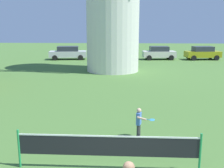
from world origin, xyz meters
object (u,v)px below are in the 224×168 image
parked_car_mustard (203,53)px  player_far (139,121)px  parked_car_green (115,53)px  parked_car_silver (68,53)px  parked_car_cream (159,53)px  tennis_net (108,146)px

parked_car_mustard → player_far: bearing=-109.9°
player_far → parked_car_green: size_ratio=0.28×
player_far → parked_car_mustard: bearing=70.1°
player_far → parked_car_silver: size_ratio=0.24×
parked_car_green → parked_car_cream: size_ratio=0.99×
parked_car_silver → parked_car_mustard: 15.98m
parked_car_silver → parked_car_green: size_ratio=1.16×
parked_car_silver → parked_car_green: (5.56, 0.35, -0.00)m
parked_car_silver → parked_car_green: same height
player_far → parked_car_cream: 23.59m
tennis_net → parked_car_mustard: size_ratio=1.19×
parked_car_cream → parked_car_silver: bearing=-177.2°
player_far → tennis_net: bearing=-113.4°
player_far → parked_car_silver: 24.01m
tennis_net → parked_car_mustard: parked_car_mustard is taller
player_far → parked_car_mustard: size_ratio=0.26×
player_far → parked_car_green: bearing=94.7°
parked_car_silver → tennis_net: bearing=-75.4°
tennis_net → parked_car_green: (-0.95, 25.36, 0.12)m
parked_car_green → parked_car_cream: same height
player_far → parked_car_mustard: (8.51, 23.49, 0.19)m
tennis_net → player_far: tennis_net is taller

